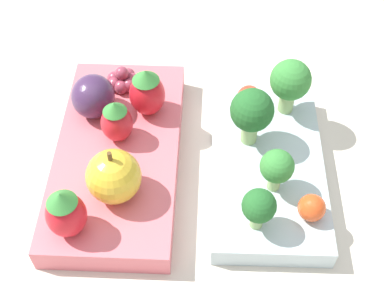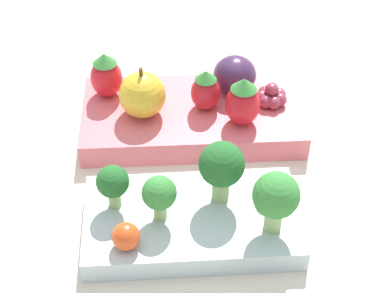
{
  "view_description": "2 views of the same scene",
  "coord_description": "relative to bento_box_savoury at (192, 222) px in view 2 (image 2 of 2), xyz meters",
  "views": [
    {
      "loc": [
        0.31,
        0.03,
        0.41
      ],
      "look_at": [
        0.01,
        -0.0,
        0.04
      ],
      "focal_mm": 50.0,
      "sensor_mm": 36.0,
      "label": 1
    },
    {
      "loc": [
        0.01,
        0.43,
        0.44
      ],
      "look_at": [
        0.01,
        -0.0,
        0.04
      ],
      "focal_mm": 60.0,
      "sensor_mm": 36.0,
      "label": 2
    }
  ],
  "objects": [
    {
      "name": "plum",
      "position": [
        -0.04,
        -0.17,
        0.04
      ],
      "size": [
        0.04,
        0.04,
        0.04
      ],
      "color": "#42284C",
      "rests_on": "bento_box_fruit"
    },
    {
      "name": "broccoli_floret_1",
      "position": [
        0.07,
        -0.01,
        0.04
      ],
      "size": [
        0.03,
        0.03,
        0.04
      ],
      "color": "#93B770",
      "rests_on": "bento_box_savoury"
    },
    {
      "name": "broccoli_floret_0",
      "position": [
        -0.02,
        -0.02,
        0.05
      ],
      "size": [
        0.04,
        0.04,
        0.06
      ],
      "color": "#93B770",
      "rests_on": "bento_box_savoury"
    },
    {
      "name": "bento_box_fruit",
      "position": [
        0.0,
        -0.14,
        0.0
      ],
      "size": [
        0.23,
        0.13,
        0.03
      ],
      "color": "#DB6670",
      "rests_on": "ground_plane"
    },
    {
      "name": "broccoli_floret_2",
      "position": [
        0.03,
        0.0,
        0.04
      ],
      "size": [
        0.03,
        0.03,
        0.04
      ],
      "color": "#93B770",
      "rests_on": "bento_box_savoury"
    },
    {
      "name": "strawberry_0",
      "position": [
        0.09,
        -0.16,
        0.04
      ],
      "size": [
        0.03,
        0.03,
        0.05
      ],
      "color": "red",
      "rests_on": "bento_box_fruit"
    },
    {
      "name": "ground_plane",
      "position": [
        -0.01,
        -0.07,
        -0.01
      ],
      "size": [
        4.0,
        4.0,
        0.0
      ],
      "primitive_type": "plane",
      "color": "beige"
    },
    {
      "name": "bento_box_savoury",
      "position": [
        0.0,
        0.0,
        0.0
      ],
      "size": [
        0.19,
        0.11,
        0.02
      ],
      "color": "silver",
      "rests_on": "ground_plane"
    },
    {
      "name": "grape_cluster",
      "position": [
        -0.08,
        -0.15,
        0.02
      ],
      "size": [
        0.03,
        0.03,
        0.02
      ],
      "color": "#93384C",
      "rests_on": "bento_box_fruit"
    },
    {
      "name": "cherry_tomato_0",
      "position": [
        -0.07,
        -0.02,
        0.02
      ],
      "size": [
        0.02,
        0.02,
        0.02
      ],
      "color": "red",
      "rests_on": "bento_box_savoury"
    },
    {
      "name": "broccoli_floret_3",
      "position": [
        -0.07,
        0.02,
        0.05
      ],
      "size": [
        0.04,
        0.04,
        0.06
      ],
      "color": "#93B770",
      "rests_on": "bento_box_savoury"
    },
    {
      "name": "strawberry_2",
      "position": [
        -0.05,
        -0.12,
        0.04
      ],
      "size": [
        0.03,
        0.03,
        0.05
      ],
      "color": "red",
      "rests_on": "bento_box_fruit"
    },
    {
      "name": "cherry_tomato_1",
      "position": [
        0.05,
        0.04,
        0.02
      ],
      "size": [
        0.02,
        0.02,
        0.02
      ],
      "color": "#DB4C1E",
      "rests_on": "bento_box_savoury"
    },
    {
      "name": "apple",
      "position": [
        0.05,
        -0.13,
        0.04
      ],
      "size": [
        0.05,
        0.05,
        0.05
      ],
      "color": "gold",
      "rests_on": "bento_box_fruit"
    },
    {
      "name": "strawberry_1",
      "position": [
        -0.01,
        -0.14,
        0.04
      ],
      "size": [
        0.03,
        0.03,
        0.05
      ],
      "color": "red",
      "rests_on": "bento_box_fruit"
    }
  ]
}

